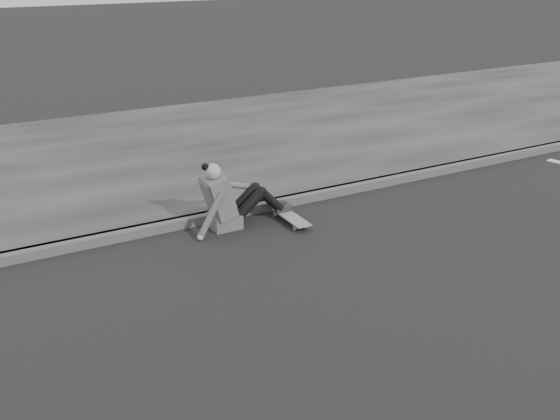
# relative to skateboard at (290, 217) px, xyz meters

# --- Properties ---
(curb) EXTENTS (24.00, 0.16, 0.12)m
(curb) POSITION_rel_skateboard_xyz_m (2.63, 0.51, -0.01)
(curb) COLOR #4B4B4B
(curb) RESTS_ON ground
(sidewalk) EXTENTS (24.00, 6.00, 0.12)m
(sidewalk) POSITION_rel_skateboard_xyz_m (2.63, 3.53, -0.01)
(sidewalk) COLOR #323232
(sidewalk) RESTS_ON ground
(skateboard) EXTENTS (0.20, 0.78, 0.09)m
(skateboard) POSITION_rel_skateboard_xyz_m (0.00, 0.00, 0.00)
(skateboard) COLOR gray
(skateboard) RESTS_ON ground
(seated_woman) EXTENTS (1.38, 0.46, 0.88)m
(seated_woman) POSITION_rel_skateboard_xyz_m (-0.73, 0.25, 0.29)
(seated_woman) COLOR #535356
(seated_woman) RESTS_ON ground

